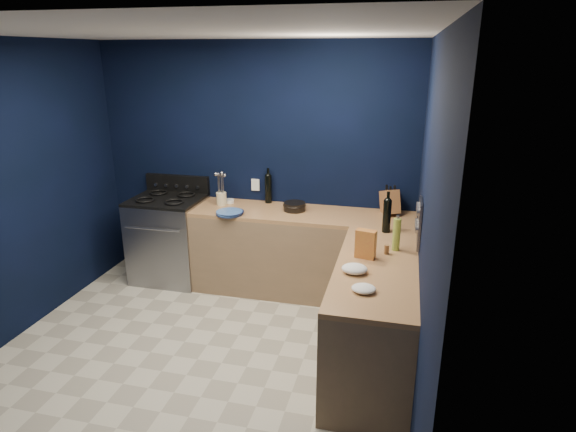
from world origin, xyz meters
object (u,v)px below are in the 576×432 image
(gas_range, at_px, (170,240))
(utensil_crock, at_px, (221,199))
(crouton_bag, at_px, (366,244))
(plate_stack, at_px, (229,213))
(knife_block, at_px, (390,202))

(gas_range, bearing_deg, utensil_crock, 7.01)
(utensil_crock, distance_m, crouton_bag, 1.97)
(utensil_crock, bearing_deg, crouton_bag, -33.38)
(plate_stack, bearing_deg, crouton_bag, -28.56)
(gas_range, bearing_deg, knife_block, 4.76)
(plate_stack, relative_size, utensil_crock, 1.99)
(gas_range, height_order, plate_stack, plate_stack)
(gas_range, height_order, crouton_bag, crouton_bag)
(plate_stack, bearing_deg, utensil_crock, 123.78)
(plate_stack, bearing_deg, gas_range, 164.91)
(gas_range, bearing_deg, plate_stack, -15.09)
(knife_block, relative_size, crouton_bag, 1.03)
(crouton_bag, bearing_deg, plate_stack, 163.51)
(utensil_crock, bearing_deg, knife_block, 3.98)
(utensil_crock, bearing_deg, plate_stack, -56.22)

